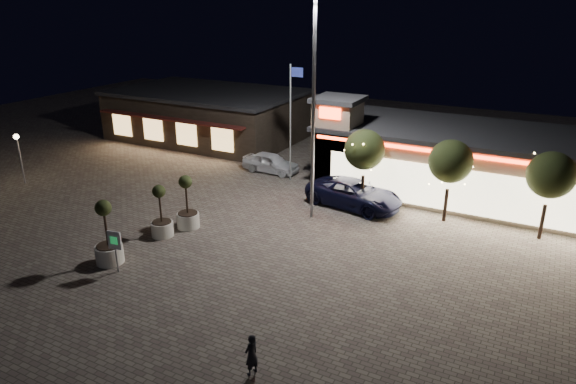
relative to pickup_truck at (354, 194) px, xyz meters
The scene contains 16 objects.
ground 11.25m from the pickup_truck, 108.82° to the right, with size 90.00×90.00×0.00m, color #71675B.
retail_building 7.97m from the pickup_truck, 41.42° to the left, with size 20.40×8.40×6.10m.
restaurant_building 19.99m from the pickup_truck, 152.05° to the left, with size 16.40×11.00×4.30m.
floodlight_pole 6.92m from the pickup_truck, 121.69° to the right, with size 0.60×0.40×12.38m.
flagpole 7.18m from the pickup_truck, 156.72° to the left, with size 0.95×0.10×8.00m.
lamp_post_west 22.67m from the pickup_truck, 162.97° to the right, with size 0.36×0.36×3.48m.
string_tree_a 2.79m from the pickup_truck, 44.71° to the left, with size 2.42×2.42×4.79m.
string_tree_b 6.05m from the pickup_truck, ahead, with size 2.42×2.42×4.79m.
string_tree_c 10.74m from the pickup_truck, ahead, with size 2.42×2.42×4.79m.
pickup_truck is the anchor object (origin of this frame).
white_sedan 8.47m from the pickup_truck, 156.49° to the left, with size 1.71×4.25×1.45m, color white.
pedestrian 15.86m from the pickup_truck, 81.74° to the right, with size 0.56×0.37×1.54m, color black.
planter_left 10.07m from the pickup_truck, 134.67° to the right, with size 1.25×1.25×3.06m.
planter_mid 14.52m from the pickup_truck, 122.97° to the right, with size 1.32×1.32×3.25m.
planter_right 11.56m from the pickup_truck, 131.32° to the right, with size 1.18×1.18×2.91m.
valet_sign 14.45m from the pickup_truck, 118.52° to the right, with size 0.69×0.18×2.09m.
Camera 1 is at (13.58, -17.07, 12.07)m, focal length 32.00 mm.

